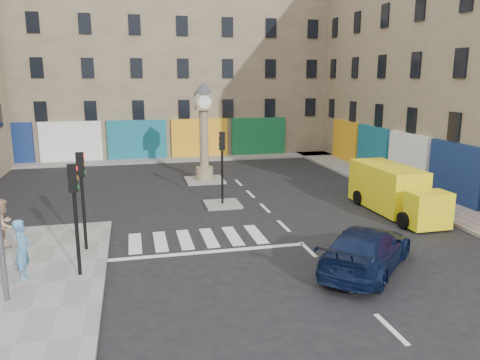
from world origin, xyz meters
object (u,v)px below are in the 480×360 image
object	(u,v)px
traffic_light_left_far	(82,185)
pedestrian_blue	(23,249)
traffic_light_island	(222,156)
yellow_van	(394,190)
navy_sedan	(367,249)
pedestrian_tan	(4,225)
clock_pillar	(204,126)
traffic_light_left_near	(75,202)

from	to	relation	value
traffic_light_left_far	pedestrian_blue	size ratio (longest dim) A/B	1.87
traffic_light_island	yellow_van	xyz separation A→B (m)	(7.90, -3.15, -1.48)
navy_sedan	traffic_light_island	bearing A→B (deg)	-26.15
pedestrian_tan	traffic_light_island	bearing A→B (deg)	-51.76
clock_pillar	pedestrian_blue	bearing A→B (deg)	-120.24
traffic_light_left_near	traffic_light_island	bearing A→B (deg)	51.07
yellow_van	pedestrian_blue	bearing A→B (deg)	-165.01
clock_pillar	pedestrian_blue	distance (m)	16.05
yellow_van	pedestrian_blue	xyz separation A→B (m)	(-15.89, -4.57, 0.03)
navy_sedan	pedestrian_blue	size ratio (longest dim) A/B	2.63
traffic_light_left_near	navy_sedan	size ratio (longest dim) A/B	0.71
traffic_light_left_near	pedestrian_tan	world-z (taller)	traffic_light_left_near
pedestrian_blue	traffic_light_island	bearing A→B (deg)	-41.32
yellow_van	traffic_light_island	bearing A→B (deg)	157.22
traffic_light_left_far	pedestrian_blue	distance (m)	3.23
yellow_van	navy_sedan	bearing A→B (deg)	-128.41
clock_pillar	pedestrian_tan	distance (m)	14.40
traffic_light_left_near	pedestrian_blue	world-z (taller)	traffic_light_left_near
traffic_light_island	yellow_van	world-z (taller)	traffic_light_island
traffic_light_left_far	yellow_van	xyz separation A→B (m)	(14.20, 2.25, -1.51)
traffic_light_island	clock_pillar	world-z (taller)	clock_pillar
traffic_light_island	pedestrian_tan	world-z (taller)	traffic_light_island
traffic_light_left_far	yellow_van	distance (m)	14.45
traffic_light_left_far	traffic_light_island	bearing A→B (deg)	40.60
clock_pillar	navy_sedan	size ratio (longest dim) A/B	1.17
traffic_light_left_far	traffic_light_island	distance (m)	8.30
pedestrian_blue	clock_pillar	bearing A→B (deg)	-25.54
traffic_light_left_near	clock_pillar	distance (m)	15.19
pedestrian_blue	navy_sedan	bearing A→B (deg)	-93.14
clock_pillar	yellow_van	size ratio (longest dim) A/B	0.99
navy_sedan	yellow_van	distance (m)	7.70
traffic_light_left_near	clock_pillar	bearing A→B (deg)	65.45
traffic_light_left_near	pedestrian_blue	bearing A→B (deg)	177.08
pedestrian_blue	traffic_light_left_far	bearing A→B (deg)	-31.49
traffic_light_island	pedestrian_blue	distance (m)	11.20
traffic_light_island	navy_sedan	bearing A→B (deg)	-70.77
clock_pillar	navy_sedan	distance (m)	15.84
clock_pillar	pedestrian_blue	xyz separation A→B (m)	(-7.99, -13.71, -2.41)
traffic_light_left_far	pedestrian_blue	xyz separation A→B (m)	(-1.69, -2.31, -1.48)
navy_sedan	yellow_van	bearing A→B (deg)	-82.74
traffic_light_left_far	yellow_van	size ratio (longest dim) A/B	0.60
traffic_light_left_near	pedestrian_tan	bearing A→B (deg)	134.29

